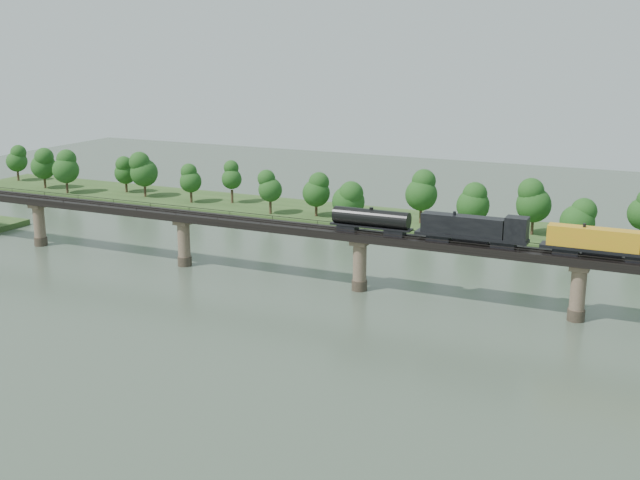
% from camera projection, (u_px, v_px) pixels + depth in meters
% --- Properties ---
extents(ground, '(400.00, 400.00, 0.00)m').
position_uv_depth(ground, '(288.00, 343.00, 127.20)').
color(ground, '#364436').
rests_on(ground, ground).
extents(far_bank, '(300.00, 24.00, 1.60)m').
position_uv_depth(far_bank, '(442.00, 226.00, 201.63)').
color(far_bank, '#2B481D').
rests_on(far_bank, ground).
extents(bridge, '(236.00, 30.00, 11.50)m').
position_uv_depth(bridge, '(360.00, 263.00, 152.19)').
color(bridge, '#473A2D').
rests_on(bridge, ground).
extents(bridge_superstructure, '(220.00, 4.90, 0.75)m').
position_uv_depth(bridge_superstructure, '(360.00, 230.00, 150.63)').
color(bridge_superstructure, black).
rests_on(bridge_superstructure, bridge).
extents(far_treeline, '(289.06, 17.54, 13.60)m').
position_uv_depth(far_treeline, '(406.00, 195.00, 199.08)').
color(far_treeline, '#382619').
rests_on(far_treeline, far_bank).
extents(freight_train, '(81.19, 3.16, 5.59)m').
position_uv_depth(freight_train, '(558.00, 238.00, 135.23)').
color(freight_train, black).
rests_on(freight_train, bridge).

